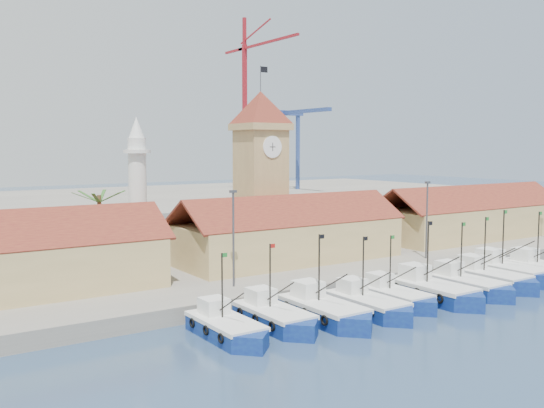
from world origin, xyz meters
TOP-DOWN VIEW (x-y plane):
  - ground at (0.00, 0.00)m, footprint 400.00×400.00m
  - quay at (0.00, 24.00)m, footprint 140.00×32.00m
  - terminal at (0.00, 110.00)m, footprint 240.00×80.00m
  - boat_0 at (-17.83, 2.85)m, footprint 3.29×9.01m
  - boat_1 at (-13.16, 3.23)m, footprint 3.41×9.33m
  - boat_2 at (-8.86, 2.22)m, footprint 3.68×10.09m
  - boat_3 at (-4.33, 1.84)m, footprint 3.42×9.38m
  - boat_4 at (-0.22, 2.70)m, footprint 3.26×8.92m
  - boat_5 at (3.99, 1.86)m, footprint 3.81×10.45m
  - boat_6 at (8.86, 1.91)m, footprint 3.59×9.84m
  - boat_7 at (13.34, 2.51)m, footprint 3.68×10.09m
  - boat_8 at (17.58, 3.29)m, footprint 3.90×10.67m
  - hall_center at (0.00, 20.00)m, footprint 27.04×10.13m
  - hall_right at (32.00, 20.00)m, footprint 31.20×10.13m
  - clock_tower at (0.00, 26.00)m, footprint 5.80×5.80m
  - minaret at (-15.00, 28.00)m, footprint 3.00×3.00m
  - palm_tree at (-20.00, 26.00)m, footprint 5.60×5.03m
  - lamp_posts at (0.50, 12.00)m, footprint 80.70×0.25m
  - crane_red_right at (45.58, 103.48)m, footprint 1.00×34.38m
  - gantry at (62.00, 106.65)m, footprint 13.00×22.00m

SIDE VIEW (x-z plane):
  - ground at x=0.00m, z-range 0.00..0.00m
  - boat_4 at x=-0.22m, z-range -2.68..4.07m
  - boat_0 at x=-17.83m, z-range -2.70..4.11m
  - boat_1 at x=-13.16m, z-range -2.80..4.26m
  - boat_3 at x=-4.33m, z-range -2.81..4.28m
  - quay at x=0.00m, z-range 0.00..1.50m
  - boat_6 at x=8.86m, z-range -2.95..4.49m
  - boat_2 at x=-8.86m, z-range -3.03..4.60m
  - boat_7 at x=13.34m, z-range -3.03..4.61m
  - boat_5 at x=3.99m, z-range -3.14..4.77m
  - boat_8 at x=17.58m, z-range -3.20..4.87m
  - terminal at x=0.00m, z-range 0.00..2.00m
  - hall_center at x=0.00m, z-range 0.18..7.79m
  - hall_right at x=32.00m, z-range 0.18..7.79m
  - palm_tree at x=-20.00m, z-range 2.05..10.44m
  - lamp_posts at x=0.50m, z-range 1.96..10.99m
  - minaret at x=-15.00m, z-range 1.58..17.88m
  - clock_tower at x=0.00m, z-range 0.61..23.31m
  - gantry at x=62.00m, z-range 8.44..31.64m
  - crane_red_right at x=45.58m, z-range 4.70..51.57m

